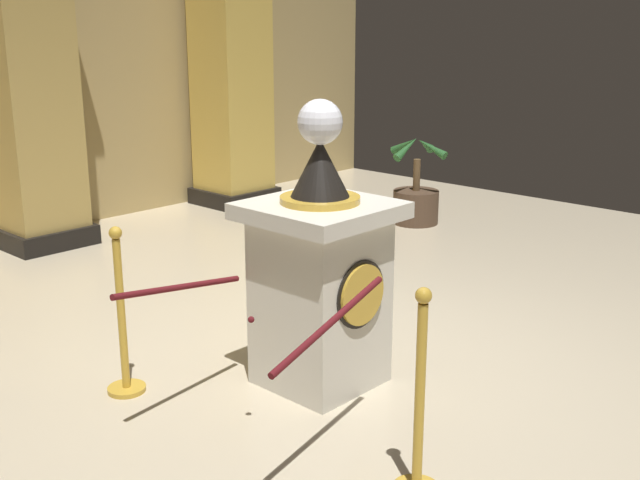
# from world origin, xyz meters

# --- Properties ---
(ground_plane) EXTENTS (11.16, 11.16, 0.00)m
(ground_plane) POSITION_xyz_m (0.00, 0.00, 0.00)
(ground_plane) COLOR beige
(pedestal_clock) EXTENTS (0.82, 0.82, 1.81)m
(pedestal_clock) POSITION_xyz_m (-0.39, -0.18, 0.72)
(pedestal_clock) COLOR silver
(pedestal_clock) RESTS_ON ground_plane
(stanchion_near) EXTENTS (0.24, 0.24, 1.08)m
(stanchion_near) POSITION_xyz_m (-1.34, 0.62, 0.38)
(stanchion_near) COLOR gold
(stanchion_near) RESTS_ON ground_plane
(stanchion_far) EXTENTS (0.24, 0.24, 1.08)m
(stanchion_far) POSITION_xyz_m (-0.98, -1.38, 0.38)
(stanchion_far) COLOR gold
(stanchion_far) RESTS_ON ground_plane
(velvet_rope) EXTENTS (1.19, 1.21, 0.22)m
(velvet_rope) POSITION_xyz_m (-1.16, -0.38, 0.79)
(velvet_rope) COLOR #591419
(column_right) EXTENTS (0.89, 0.89, 4.00)m
(column_right) POSITION_xyz_m (2.65, 4.17, 1.99)
(column_right) COLOR black
(column_right) RESTS_ON ground_plane
(column_centre_rear) EXTENTS (0.89, 0.89, 4.00)m
(column_centre_rear) POSITION_xyz_m (0.00, 4.17, 1.99)
(column_centre_rear) COLOR black
(column_centre_rear) RESTS_ON ground_plane
(potted_palm_right) EXTENTS (0.76, 0.75, 1.03)m
(potted_palm_right) POSITION_xyz_m (3.38, 1.84, 0.28)
(potted_palm_right) COLOR #4C3828
(potted_palm_right) RESTS_ON ground_plane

